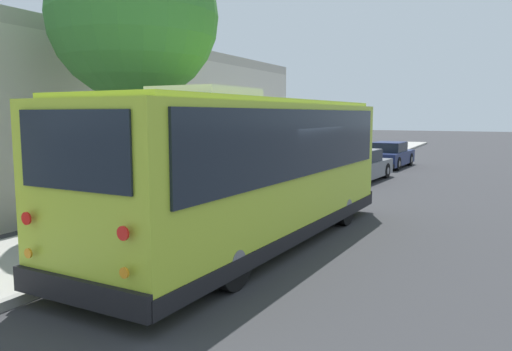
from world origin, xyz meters
TOP-DOWN VIEW (x-y plane):
  - ground_plane at (0.00, 0.00)m, footprint 160.00×160.00m
  - sidewalk_slab at (0.00, 3.32)m, footprint 80.00×3.07m
  - curb_strip at (0.00, 1.71)m, footprint 80.00×0.14m
  - shuttle_bus at (-0.69, 0.16)m, footprint 9.64×3.01m
  - parked_sedan_gray at (10.54, 0.71)m, footprint 4.58×1.96m
  - parked_sedan_navy at (16.70, 0.69)m, footprint 4.59×1.98m
  - street_tree at (-0.37, 3.36)m, footprint 3.98×3.98m
  - sign_post_far at (-3.42, 2.17)m, footprint 0.06×0.22m
  - building_backdrop at (2.98, 10.22)m, footprint 23.39×8.89m

SIDE VIEW (x-z plane):
  - ground_plane at x=0.00m, z-range 0.00..0.00m
  - sidewalk_slab at x=0.00m, z-range 0.00..0.15m
  - curb_strip at x=0.00m, z-range 0.00..0.15m
  - parked_sedan_gray at x=10.54m, z-range -0.05..1.28m
  - parked_sedan_navy at x=16.70m, z-range -0.04..1.29m
  - sign_post_far at x=-3.42m, z-range 0.17..1.62m
  - shuttle_bus at x=-0.69m, z-range 0.10..3.35m
  - building_backdrop at x=2.98m, z-range -0.19..5.06m
  - street_tree at x=-0.37m, z-range 1.56..9.07m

